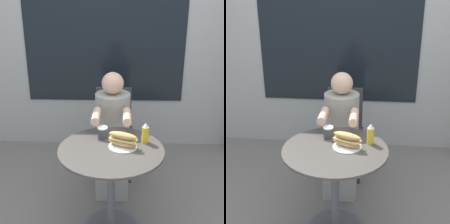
# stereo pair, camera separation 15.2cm
# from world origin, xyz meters

# --- Properties ---
(storefront_wall) EXTENTS (8.00, 0.09, 2.80)m
(storefront_wall) POSITION_xyz_m (-0.00, 1.52, 1.40)
(storefront_wall) COLOR #9E9E99
(storefront_wall) RESTS_ON ground_plane
(cafe_table) EXTENTS (0.76, 0.76, 0.72)m
(cafe_table) POSITION_xyz_m (0.00, 0.00, 0.53)
(cafe_table) COLOR #47423D
(cafe_table) RESTS_ON ground_plane
(diner_chair) EXTENTS (0.38, 0.38, 0.87)m
(diner_chair) POSITION_xyz_m (-0.01, 0.90, 0.52)
(diner_chair) COLOR #333338
(diner_chair) RESTS_ON ground_plane
(seated_diner) EXTENTS (0.31, 0.55, 1.13)m
(seated_diner) POSITION_xyz_m (-0.01, 0.55, 0.49)
(seated_diner) COLOR gray
(seated_diner) RESTS_ON ground_plane
(sandwich_on_plate) EXTENTS (0.23, 0.21, 0.11)m
(sandwich_on_plate) POSITION_xyz_m (0.08, 0.03, 0.77)
(sandwich_on_plate) COLOR white
(sandwich_on_plate) RESTS_ON cafe_table
(drink_cup) EXTENTS (0.08, 0.08, 0.09)m
(drink_cup) POSITION_xyz_m (-0.07, 0.17, 0.76)
(drink_cup) COLOR #424247
(drink_cup) RESTS_ON cafe_table
(condiment_bottle) EXTENTS (0.05, 0.05, 0.16)m
(condiment_bottle) POSITION_xyz_m (0.25, 0.10, 0.79)
(condiment_bottle) COLOR gold
(condiment_bottle) RESTS_ON cafe_table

